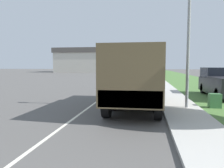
# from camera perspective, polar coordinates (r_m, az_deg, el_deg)

# --- Properties ---
(ground_plane) EXTENTS (180.00, 180.00, 0.00)m
(ground_plane) POSITION_cam_1_polar(r_m,az_deg,el_deg) (39.98, 4.78, 1.81)
(ground_plane) COLOR #565451
(lane_centre_stripe) EXTENTS (0.12, 120.00, 0.00)m
(lane_centre_stripe) POSITION_cam_1_polar(r_m,az_deg,el_deg) (39.98, 4.78, 1.81)
(lane_centre_stripe) COLOR silver
(lane_centre_stripe) RESTS_ON ground
(sidewalk_right) EXTENTS (1.80, 120.00, 0.12)m
(sidewalk_right) POSITION_cam_1_polar(r_m,az_deg,el_deg) (39.92, 11.24, 1.81)
(sidewalk_right) COLOR beige
(sidewalk_right) RESTS_ON ground
(grass_strip_right) EXTENTS (7.00, 120.00, 0.02)m
(grass_strip_right) POSITION_cam_1_polar(r_m,az_deg,el_deg) (40.35, 17.49, 1.64)
(grass_strip_right) COLOR #4C7538
(grass_strip_right) RESTS_ON ground
(military_truck) EXTENTS (2.32, 7.08, 2.87)m
(military_truck) POSITION_cam_1_polar(r_m,az_deg,el_deg) (10.78, 6.01, 2.38)
(military_truck) COLOR #474C38
(military_truck) RESTS_ON ground
(car_nearest_ahead) EXTENTS (1.78, 4.61, 1.63)m
(car_nearest_ahead) POSITION_cam_1_polar(r_m,az_deg,el_deg) (22.55, 5.24, 1.33)
(car_nearest_ahead) COLOR navy
(car_nearest_ahead) RESTS_ON ground
(car_second_ahead) EXTENTS (1.78, 4.44, 1.63)m
(car_second_ahead) POSITION_cam_1_polar(r_m,az_deg,el_deg) (35.27, 1.74, 2.60)
(car_second_ahead) COLOR silver
(car_second_ahead) RESTS_ON ground
(car_third_ahead) EXTENTS (1.83, 4.54, 1.58)m
(car_third_ahead) POSITION_cam_1_polar(r_m,az_deg,el_deg) (50.37, 3.36, 3.24)
(car_third_ahead) COLOR navy
(car_third_ahead) RESTS_ON ground
(pickup_truck) EXTENTS (2.02, 5.29, 1.94)m
(pickup_truck) POSITION_cam_1_polar(r_m,az_deg,el_deg) (16.45, 26.97, 0.24)
(pickup_truck) COLOR black
(pickup_truck) RESTS_ON grass_strip_right
(lamp_post) EXTENTS (1.69, 0.24, 6.04)m
(lamp_post) POSITION_cam_1_polar(r_m,az_deg,el_deg) (10.93, 18.17, 13.47)
(lamp_post) COLOR gray
(lamp_post) RESTS_ON sidewalk_right
(utility_box) EXTENTS (0.55, 0.45, 0.70)m
(utility_box) POSITION_cam_1_polar(r_m,az_deg,el_deg) (11.94, 25.25, -3.96)
(utility_box) COLOR #3D7042
(utility_box) RESTS_ON grass_strip_right
(building_distant) EXTENTS (17.84, 12.69, 7.50)m
(building_distant) POSITION_cam_1_polar(r_m,az_deg,el_deg) (71.60, -6.85, 6.16)
(building_distant) COLOR beige
(building_distant) RESTS_ON ground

